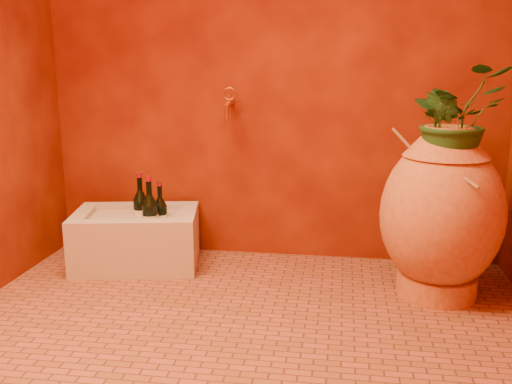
% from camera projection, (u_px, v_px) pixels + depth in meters
% --- Properties ---
extents(floor, '(2.50, 2.50, 0.00)m').
position_uv_depth(floor, '(241.00, 333.00, 2.34)').
color(floor, '#984A31').
rests_on(floor, ground).
extents(wall_back, '(2.50, 0.02, 2.50)m').
position_uv_depth(wall_back, '(273.00, 30.00, 3.02)').
color(wall_back, '#520E04').
rests_on(wall_back, ground).
extents(amphora, '(0.64, 0.64, 0.81)m').
position_uv_depth(amphora, '(441.00, 213.00, 2.64)').
color(amphora, '#D47B3B').
rests_on(amphora, floor).
extents(stone_basin, '(0.72, 0.56, 0.30)m').
position_uv_depth(stone_basin, '(137.00, 240.00, 3.09)').
color(stone_basin, beige).
rests_on(stone_basin, floor).
extents(wine_bottle_a, '(0.07, 0.07, 0.30)m').
position_uv_depth(wine_bottle_a, '(161.00, 217.00, 3.06)').
color(wine_bottle_a, black).
rests_on(wine_bottle_a, stone_basin).
extents(wine_bottle_b, '(0.08, 0.08, 0.35)m').
position_uv_depth(wine_bottle_b, '(150.00, 218.00, 2.97)').
color(wine_bottle_b, black).
rests_on(wine_bottle_b, stone_basin).
extents(wine_bottle_c, '(0.08, 0.08, 0.34)m').
position_uv_depth(wine_bottle_c, '(141.00, 212.00, 3.10)').
color(wine_bottle_c, black).
rests_on(wine_bottle_c, stone_basin).
extents(wall_tap, '(0.08, 0.16, 0.17)m').
position_uv_depth(wall_tap, '(229.00, 102.00, 3.05)').
color(wall_tap, '#AC6A27').
rests_on(wall_tap, wall_back).
extents(plant_main, '(0.54, 0.51, 0.47)m').
position_uv_depth(plant_main, '(455.00, 118.00, 2.53)').
color(plant_main, '#1B4B1D').
rests_on(plant_main, amphora).
extents(plant_side, '(0.21, 0.22, 0.32)m').
position_uv_depth(plant_side, '(440.00, 127.00, 2.52)').
color(plant_side, '#1B4B1D').
rests_on(plant_side, amphora).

